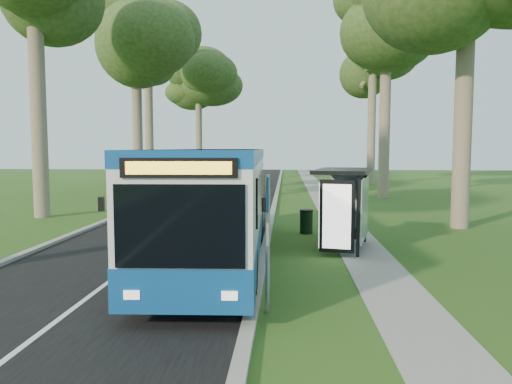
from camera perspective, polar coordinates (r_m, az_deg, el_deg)
ground at (r=14.36m, az=0.83°, el=-7.62°), size 120.00×120.00×0.00m
road at (r=24.55m, az=-6.27°, el=-2.35°), size 7.00×100.00×0.02m
kerb_east at (r=24.20m, az=1.93°, el=-2.31°), size 0.25×100.00×0.12m
kerb_west at (r=25.37m, az=-14.09°, el=-2.12°), size 0.25×100.00×0.12m
centre_line at (r=24.55m, az=-6.27°, el=-2.32°), size 0.12×100.00×0.00m
footpath at (r=24.31m, az=9.02°, el=-2.45°), size 1.50×100.00×0.02m
bus at (r=14.14m, az=-4.46°, el=-1.21°), size 2.83×11.81×3.11m
bus_stop_sign at (r=9.41m, az=1.34°, el=-4.11°), size 0.09×0.37×2.65m
bus_shelter at (r=15.42m, az=10.61°, el=-0.22°), size 2.20×3.19×2.50m
litter_bin at (r=18.53m, az=5.77°, el=-3.37°), size 0.51×0.51×0.88m
car_white at (r=40.05m, az=-8.78°, el=1.51°), size 3.12×4.70×1.49m
car_silver at (r=48.87m, az=-7.07°, el=2.18°), size 2.47×4.85×1.52m
tree_west_c at (r=34.09m, az=-13.58°, el=16.30°), size 5.20×5.20×13.34m
tree_west_d at (r=44.41m, az=-12.27°, el=15.97°), size 5.20×5.20×15.76m
tree_west_e at (r=53.33m, az=-6.60°, el=13.13°), size 5.20×5.20×14.46m
tree_east_c at (r=33.63m, az=14.75°, el=19.18°), size 5.20×5.20×15.48m
tree_east_d at (r=45.46m, az=13.24°, el=15.97°), size 5.20×5.20×16.06m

